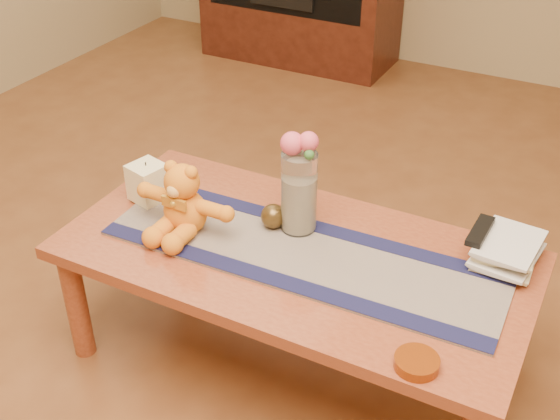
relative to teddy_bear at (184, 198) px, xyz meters
The scene contains 25 objects.
floor 0.67m from the teddy_bear, ahead, with size 5.50×5.50×0.00m, color brown.
coffee_table_top 0.38m from the teddy_bear, ahead, with size 1.40×0.70×0.04m, color brown.
table_leg_fl 0.52m from the teddy_bear, 141.39° to the right, with size 0.07×0.07×0.41m, color brown.
table_leg_bl 0.58m from the teddy_bear, 130.11° to the left, with size 0.07×0.07×0.41m, color brown.
table_leg_br 1.11m from the teddy_bear, 19.34° to the left, with size 0.07×0.07×0.41m, color brown.
persian_runner 0.39m from the teddy_bear, ahead, with size 1.20×0.35×0.01m, color #1E1845.
runner_border_near 0.41m from the teddy_bear, 14.67° to the right, with size 1.20×0.06×0.00m, color #14153C.
runner_border_far 0.43m from the teddy_bear, 27.24° to the left, with size 1.20×0.06×0.00m, color #14153C.
teddy_bear is the anchor object (origin of this frame).
pillar_candle 0.23m from the teddy_bear, 157.45° to the left, with size 0.10×0.10×0.12m, color #FCF0B9.
candle_wick 0.22m from the teddy_bear, 157.45° to the left, with size 0.00×0.00×0.01m, color black.
glass_vase 0.35m from the teddy_bear, 27.32° to the left, with size 0.11×0.11×0.26m, color silver.
potpourri_fill 0.35m from the teddy_bear, 27.32° to the left, with size 0.09×0.09×0.18m, color beige.
rose_left 0.38m from the teddy_bear, 27.37° to the left, with size 0.07×0.07×0.07m, color #DF4E67.
rose_right 0.42m from the teddy_bear, 26.24° to the left, with size 0.06×0.06×0.06m, color #DF4E67.
blue_flower_back 0.41m from the teddy_bear, 31.39° to the left, with size 0.04×0.04×0.04m, color #4D51A7.
blue_flower_side 0.37m from the teddy_bear, 32.78° to the left, with size 0.04×0.04×0.04m, color #4D51A7.
leaf_sprig 0.41m from the teddy_bear, 21.80° to the left, with size 0.03×0.03×0.03m, color #33662D.
bronze_ball 0.28m from the teddy_bear, 28.61° to the left, with size 0.08×0.08×0.08m, color #493618.
book_bottom 0.89m from the teddy_bear, 19.69° to the left, with size 0.17×0.22×0.02m, color beige.
book_lower 0.89m from the teddy_bear, 19.33° to the left, with size 0.16×0.22×0.02m, color beige.
book_upper 0.88m from the teddy_bear, 20.02° to the left, with size 0.17×0.22×0.02m, color beige.
book_top 0.89m from the teddy_bear, 19.48° to the left, with size 0.16×0.22×0.02m, color beige.
tv_remote 0.88m from the teddy_bear, 19.09° to the left, with size 0.04×0.16×0.02m, color black.
amber_dish 0.86m from the teddy_bear, 15.67° to the right, with size 0.11×0.11×0.03m, color #BF5914.
Camera 1 is at (0.74, -1.52, 1.71)m, focal length 45.22 mm.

